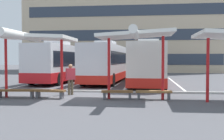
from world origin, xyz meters
TOP-DOWN VIEW (x-y plane):
  - ground_plane at (0.00, 0.00)m, footprint 160.00×160.00m
  - terminal_building at (0.02, 33.38)m, footprint 31.42×14.75m
  - coach_bus_0 at (-3.94, 9.11)m, footprint 3.50×11.04m
  - coach_bus_1 at (0.11, 9.59)m, footprint 3.20×12.52m
  - coach_bus_2 at (3.65, 7.41)m, footprint 3.00×12.25m
  - lane_stripe_0 at (-5.83, 8.39)m, footprint 0.16×14.00m
  - lane_stripe_1 at (-1.94, 8.39)m, footprint 0.16×14.00m
  - lane_stripe_2 at (1.94, 8.39)m, footprint 0.16×14.00m
  - lane_stripe_3 at (5.83, 8.39)m, footprint 0.16×14.00m
  - waiting_shelter_1 at (-2.40, -1.58)m, footprint 4.00×4.68m
  - bench_1 at (-3.30, -1.46)m, footprint 2.01×0.68m
  - bench_2 at (-1.50, -1.44)m, footprint 1.62×0.53m
  - waiting_shelter_2 at (2.84, -1.42)m, footprint 3.69×4.47m
  - bench_3 at (1.94, -1.35)m, footprint 1.59×0.57m
  - bench_4 at (3.74, -1.20)m, footprint 1.79×0.47m
  - platform_kerb at (0.00, 1.48)m, footprint 44.00×0.24m
  - waiting_passenger_0 at (-0.84, 0.10)m, footprint 0.53×0.47m

SIDE VIEW (x-z plane):
  - ground_plane at x=0.00m, z-range 0.00..0.00m
  - lane_stripe_0 at x=-5.83m, z-range 0.00..0.01m
  - lane_stripe_1 at x=-1.94m, z-range 0.00..0.01m
  - lane_stripe_2 at x=1.94m, z-range 0.00..0.01m
  - lane_stripe_3 at x=5.83m, z-range 0.00..0.01m
  - platform_kerb at x=0.00m, z-range 0.00..0.12m
  - bench_3 at x=1.94m, z-range 0.11..0.56m
  - bench_2 at x=-1.50m, z-range 0.11..0.56m
  - bench_4 at x=3.74m, z-range 0.11..0.56m
  - bench_1 at x=-3.30m, z-range 0.12..0.57m
  - waiting_passenger_0 at x=-0.84m, z-range 0.14..1.87m
  - coach_bus_2 at x=3.65m, z-range -0.12..3.33m
  - coach_bus_0 at x=-3.94m, z-range -0.14..3.39m
  - coach_bus_1 at x=0.11m, z-range -0.11..3.39m
  - waiting_shelter_1 at x=-2.40m, z-range 1.40..4.69m
  - waiting_shelter_2 at x=2.84m, z-range 1.42..4.81m
  - terminal_building at x=0.02m, z-range -1.36..23.10m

